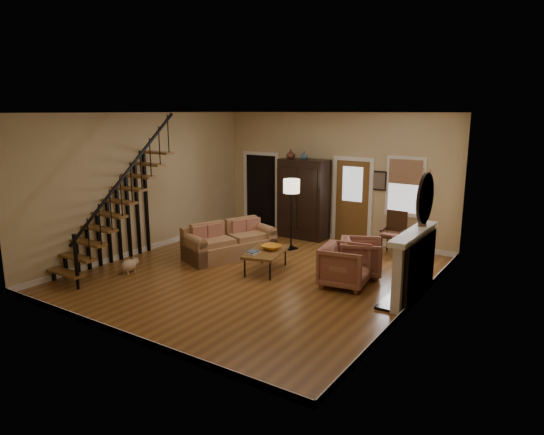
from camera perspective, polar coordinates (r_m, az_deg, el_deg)
The scene contains 15 objects.
room at distance 11.47m, azimuth 1.59°, elevation 3.27°, with size 7.00×7.33×3.30m.
staircase at distance 10.74m, azimuth -18.13°, elevation 2.53°, with size 0.94×2.80×3.20m, color brown, non-canonical shape.
fireplace at distance 9.10m, azimuth 16.58°, elevation -4.69°, with size 0.33×1.95×2.30m.
armoire at distance 12.87m, azimuth 3.75°, elevation 2.20°, with size 1.30×0.60×2.10m, color black, non-canonical shape.
vase_a at distance 12.81m, azimuth 2.23°, elevation 7.47°, with size 0.24×0.24×0.25m, color #4C2619.
vase_b at distance 12.61m, azimuth 3.79°, elevation 7.28°, with size 0.20×0.20×0.21m, color #334C60.
sofa at distance 11.24m, azimuth -5.01°, elevation -2.81°, with size 0.89×2.07×0.77m, color #A2734A, non-canonical shape.
coffee_table at distance 10.29m, azimuth -0.74°, elevation -5.15°, with size 0.68×1.17×0.45m, color brown, non-canonical shape.
bowl at distance 10.31m, azimuth -0.04°, elevation -3.53°, with size 0.40×0.40×0.10m, color orange.
books at distance 10.05m, azimuth -2.27°, elevation -4.09°, with size 0.21×0.29×0.05m, color beige, non-canonical shape.
armchair_left at distance 9.51m, azimuth 8.57°, elevation -5.64°, with size 0.87×0.89×0.81m, color brown.
armchair_right at distance 10.15m, azimuth 10.43°, elevation -4.65°, with size 0.83×0.85×0.77m, color brown.
floor_lamp at distance 11.77m, azimuth 2.28°, elevation 0.34°, with size 0.40×0.40×1.74m, color black, non-canonical shape.
side_chair at distance 11.78m, azimuth 14.07°, elevation -1.81°, with size 0.54×0.54×1.02m, color #352010, non-canonical shape.
dog at distance 10.64m, azimuth -16.50°, elevation -5.51°, with size 0.24×0.41×0.30m, color beige, non-canonical shape.
Camera 1 is at (5.53, -7.88, 3.34)m, focal length 32.00 mm.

